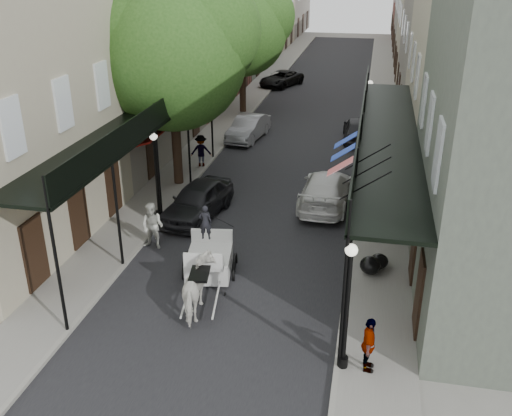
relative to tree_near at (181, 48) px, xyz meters
The scene contains 24 objects.
ground 12.78m from the tree_near, 67.59° to the right, with size 140.00×140.00×0.00m, color gray.
road 12.50m from the tree_near, 66.86° to the left, with size 8.00×90.00×0.01m, color black.
sidewalk_left 11.77m from the tree_near, 94.67° to the left, with size 2.20×90.00×0.12m, color gray.
sidewalk_right 14.91m from the tree_near, 46.88° to the left, with size 2.20×90.00×0.12m, color gray.
building_row_left 20.34m from the tree_near, 102.52° to the left, with size 5.00×80.00×10.50m, color #A29C82.
building_row_right 23.63m from the tree_near, 57.15° to the left, with size 5.00×80.00×10.50m, color gray.
gallery_left 4.06m from the tree_near, 100.49° to the right, with size 2.20×18.05×4.88m.
gallery_right 9.84m from the tree_near, 19.59° to the right, with size 2.20×18.05×4.88m.
tree_near is the anchor object (origin of this frame).
tree_far 14.02m from the tree_near, 90.19° to the left, with size 6.45×6.00×8.61m.
lamppost_right_near 15.39m from the tree_near, 55.73° to the right, with size 0.32×0.32×3.71m.
lamppost_left 6.10m from the tree_near, 88.66° to the right, with size 0.32×0.32×3.71m.
lamppost_right_far 12.24m from the tree_near, 43.31° to the left, with size 0.32×0.32×3.71m.
horse 12.36m from the tree_near, 70.05° to the right, with size 0.94×2.07×1.75m, color silver.
carriage 9.93m from the tree_near, 66.46° to the right, with size 2.02×2.77×2.92m.
pedestrian_walking 8.66m from the tree_near, 83.33° to the right, with size 0.89×0.70×1.84m, color beige.
pedestrian_sidewalk_left 6.01m from the tree_near, 90.06° to the left, with size 1.07×0.62×1.66m, color gray.
pedestrian_sidewalk_right 16.10m from the tree_near, 53.74° to the right, with size 0.94×0.39×1.60m, color gray.
car_left_near 6.92m from the tree_near, 65.58° to the right, with size 1.78×4.41×1.50m, color black.
car_left_mid 9.78m from the tree_near, 80.47° to the left, with size 1.50×4.31×1.42m, color gray.
car_left_far 23.84m from the tree_near, 88.00° to the left, with size 2.11×4.58×1.27m, color black.
car_right_near 8.98m from the tree_near, ahead, with size 2.07×5.09×1.48m, color silver.
car_right_far 13.11m from the tree_near, 48.53° to the left, with size 1.71×4.25×1.45m, color black.
trash_bags 12.87m from the tree_near, 37.33° to the right, with size 0.99×1.14×0.63m.
Camera 1 is at (4.30, -14.52, 10.30)m, focal length 40.00 mm.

